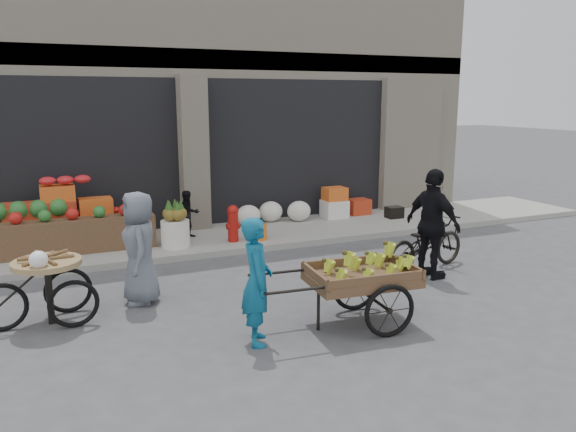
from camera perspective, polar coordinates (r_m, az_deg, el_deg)
name	(u,v)px	position (r m, az deg, el deg)	size (l,w,h in m)	color
ground	(293,314)	(7.59, 0.53, -9.90)	(80.00, 80.00, 0.00)	#424244
sidewalk	(208,240)	(11.25, -8.14, -2.39)	(18.00, 2.20, 0.12)	gray
building	(160,75)	(14.75, -12.86, 13.78)	(14.00, 6.45, 7.00)	beige
fruit_display	(71,217)	(11.01, -21.16, -0.14)	(3.10, 1.12, 1.24)	#B13218
pineapple_bin	(175,234)	(10.53, -11.37, -1.76)	(0.52, 0.52, 0.50)	silver
fire_hydrant	(233,222)	(10.74, -5.61, -0.59)	(0.22, 0.22, 0.71)	#A5140F
orange_bucket	(259,232)	(10.91, -3.01, -1.61)	(0.32, 0.32, 0.30)	orange
right_bay_goods	(313,207)	(12.65, 2.51, 0.92)	(3.35, 0.60, 0.70)	silver
seated_person	(188,214)	(11.14, -10.09, 0.17)	(0.45, 0.35, 0.93)	black
banana_cart	(358,273)	(7.07, 7.15, -5.80)	(2.30, 1.10, 0.93)	brown
vendor_woman	(257,281)	(6.50, -3.18, -6.63)	(0.55, 0.36, 1.51)	#0F5679
tricycle_cart	(48,281)	(7.71, -23.23, -6.09)	(1.44, 0.89, 0.95)	#9E7F51
vendor_grey	(140,248)	(8.02, -14.85, -3.15)	(0.77, 0.50, 1.58)	slate
bicycle	(426,243)	(9.61, 13.84, -2.70)	(0.60, 1.72, 0.90)	black
cyclist	(433,224)	(9.09, 14.50, -0.82)	(1.03, 0.43, 1.75)	black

